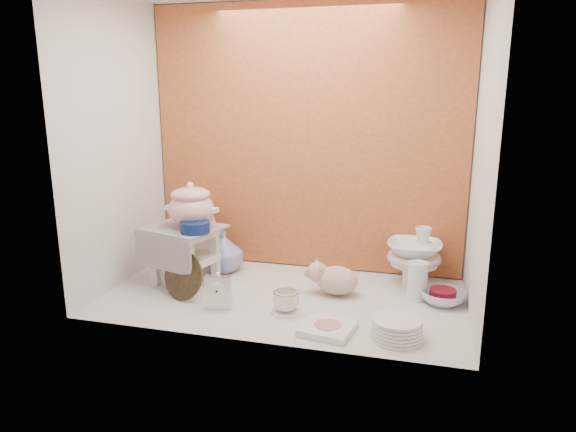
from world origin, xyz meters
The scene contains 17 objects.
ground centered at (0.00, 0.00, 0.00)m, with size 1.80×1.80×0.00m, color silver.
niche_shell centered at (0.00, 0.18, 0.93)m, with size 1.86×1.03×1.53m.
step_stool centered at (-0.56, 0.05, 0.16)m, with size 0.38×0.32×0.32m, color silver, non-canonical shape.
soup_tureen centered at (-0.52, 0.06, 0.44)m, with size 0.28×0.28×0.24m, color white, non-canonical shape.
cobalt_bowl centered at (-0.45, -0.04, 0.35)m, with size 0.15×0.15×0.06m, color #0B1D54.
floral_platter centered at (-0.69, 0.41, 0.19)m, with size 0.38×0.11×0.37m, color silver, non-canonical shape.
blue_white_vase centered at (-0.44, 0.28, 0.12)m, with size 0.23×0.23×0.24m, color silver.
lacquer_tray centered at (-0.48, -0.15, 0.12)m, with size 0.24×0.09×0.24m, color black, non-canonical shape.
mantel_clock centered at (-0.26, -0.22, 0.09)m, with size 0.13×0.04×0.19m, color silver.
plush_pig centered at (0.26, 0.09, 0.08)m, with size 0.28×0.19×0.16m, color tan.
teacup_saucer centered at (0.06, -0.18, 0.01)m, with size 0.15×0.15×0.01m, color white.
gold_rim_teacup centered at (0.06, -0.18, 0.06)m, with size 0.13×0.13×0.10m, color white.
lattice_dish centered at (0.29, -0.32, 0.02)m, with size 0.21×0.21×0.03m, color white.
dinner_plate_stack centered at (0.58, -0.31, 0.04)m, with size 0.23×0.23×0.09m, color white.
crystal_bowl centered at (0.78, 0.12, 0.03)m, with size 0.22×0.22×0.07m, color silver.
clear_glass_vase centered at (0.66, 0.14, 0.10)m, with size 0.10×0.10×0.19m, color silver.
porcelain_tower centered at (0.63, 0.34, 0.16)m, with size 0.29×0.29×0.33m, color white, non-canonical shape.
Camera 1 is at (0.66, -2.37, 1.03)m, focal length 32.31 mm.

